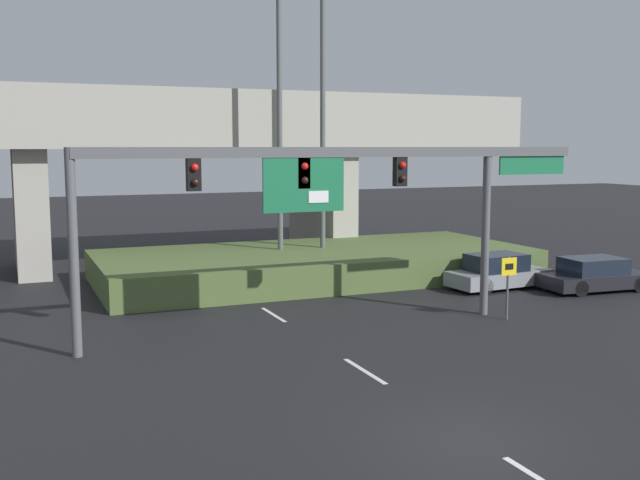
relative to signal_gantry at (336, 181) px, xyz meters
The scene contains 10 objects.
ground_plane 10.33m from the signal_gantry, 97.07° to the right, with size 160.00×160.00×0.00m, color black.
lane_markings 5.66m from the signal_gantry, 111.72° to the left, with size 0.14×31.12×0.01m.
signal_gantry is the anchor object (origin of this frame).
speed_limit_sign 6.88m from the signal_gantry, ahead, with size 0.60×0.11×2.19m.
highway_light_pole_near 10.46m from the signal_gantry, 80.17° to the left, with size 0.70×0.36×14.55m.
highway_light_pole_far 11.22m from the signal_gantry, 69.13° to the left, with size 0.70×0.36×16.92m.
overpass_bridge 15.87m from the signal_gantry, 94.08° to the left, with size 34.82×7.84×8.48m.
grass_embankment 10.44m from the signal_gantry, 71.28° to the left, with size 19.00×8.34×1.26m.
parked_sedan_near_right 10.66m from the signal_gantry, 22.71° to the left, with size 4.50×2.10×1.45m.
parked_sedan_mid_right 13.23m from the signal_gantry, ahead, with size 4.68×2.24×1.37m.
Camera 1 is at (-8.52, -12.33, 5.86)m, focal length 42.00 mm.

